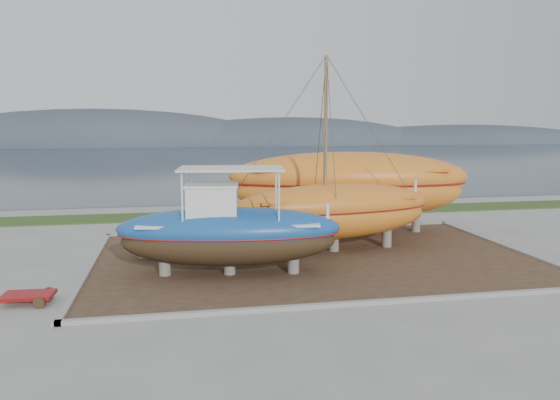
{
  "coord_description": "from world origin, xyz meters",
  "views": [
    {
      "loc": [
        -5.7,
        -17.89,
        5.75
      ],
      "look_at": [
        -1.49,
        4.0,
        2.55
      ],
      "focal_mm": 35.0,
      "sensor_mm": 36.0,
      "label": 1
    }
  ],
  "objects": [
    {
      "name": "white_dinghy",
      "position": [
        -5.96,
        4.99,
        0.66
      ],
      "size": [
        4.24,
        2.42,
        1.2
      ],
      "primitive_type": null,
      "rotation": [
        0.0,
        0.0,
        -0.24
      ],
      "color": "silver",
      "rests_on": "dirt_patch"
    },
    {
      "name": "dirt_patch",
      "position": [
        0.0,
        4.0,
        0.03
      ],
      "size": [
        18.0,
        12.0,
        0.06
      ],
      "primitive_type": "cube",
      "color": "#422D1E",
      "rests_on": "ground"
    },
    {
      "name": "sea",
      "position": [
        0.0,
        70.0,
        0.0
      ],
      "size": [
        260.0,
        100.0,
        0.04
      ],
      "primitive_type": null,
      "color": "#1B2B37",
      "rests_on": "ground"
    },
    {
      "name": "ground",
      "position": [
        0.0,
        0.0,
        0.0
      ],
      "size": [
        140.0,
        140.0,
        0.0
      ],
      "primitive_type": "plane",
      "color": "gray",
      "rests_on": "ground"
    },
    {
      "name": "blue_caique",
      "position": [
        -3.79,
        2.09,
        2.07
      ],
      "size": [
        8.63,
        3.65,
        4.03
      ],
      "primitive_type": null,
      "rotation": [
        0.0,
        0.0,
        -0.13
      ],
      "color": "#19519D",
      "rests_on": "dirt_patch"
    },
    {
      "name": "orange_bare_hull",
      "position": [
        3.06,
        8.91,
        2.09
      ],
      "size": [
        12.83,
        5.82,
        4.06
      ],
      "primitive_type": null,
      "rotation": [
        0.0,
        0.0,
        -0.18
      ],
      "color": "orange",
      "rests_on": "dirt_patch"
    },
    {
      "name": "red_trailer",
      "position": [
        -10.42,
        0.09,
        0.16
      ],
      "size": [
        2.4,
        1.31,
        0.33
      ],
      "primitive_type": null,
      "rotation": [
        0.0,
        0.0,
        -0.06
      ],
      "color": "maroon",
      "rests_on": "ground"
    },
    {
      "name": "curb_frame",
      "position": [
        0.0,
        4.0,
        0.07
      ],
      "size": [
        18.6,
        12.6,
        0.15
      ],
      "primitive_type": null,
      "color": "gray",
      "rests_on": "ground"
    },
    {
      "name": "orange_sailboat",
      "position": [
        1.14,
        4.95,
        4.3
      ],
      "size": [
        9.42,
        3.84,
        8.47
      ],
      "primitive_type": null,
      "rotation": [
        0.0,
        0.0,
        0.13
      ],
      "color": "orange",
      "rests_on": "dirt_patch"
    },
    {
      "name": "grass_strip",
      "position": [
        0.0,
        15.5,
        0.04
      ],
      "size": [
        44.0,
        3.0,
        0.08
      ],
      "primitive_type": "cube",
      "color": "#284219",
      "rests_on": "ground"
    },
    {
      "name": "mountain_ridge",
      "position": [
        0.0,
        125.0,
        0.0
      ],
      "size": [
        200.0,
        36.0,
        20.0
      ],
      "primitive_type": null,
      "color": "#333D49",
      "rests_on": "ground"
    }
  ]
}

